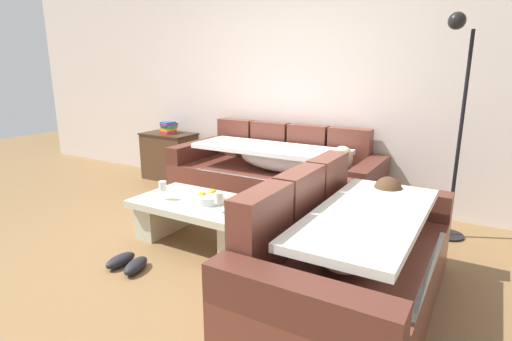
# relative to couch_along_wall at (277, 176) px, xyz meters

# --- Properties ---
(ground_plane) EXTENTS (14.00, 14.00, 0.00)m
(ground_plane) POSITION_rel_couch_along_wall_xyz_m (-0.14, -1.62, -0.33)
(ground_plane) COLOR brown
(back_wall) EXTENTS (9.00, 0.10, 2.70)m
(back_wall) POSITION_rel_couch_along_wall_xyz_m (-0.14, 0.53, 1.02)
(back_wall) COLOR silver
(back_wall) RESTS_ON ground_plane
(couch_along_wall) EXTENTS (2.33, 0.92, 0.88)m
(couch_along_wall) POSITION_rel_couch_along_wall_xyz_m (0.00, 0.00, 0.00)
(couch_along_wall) COLOR brown
(couch_along_wall) RESTS_ON ground_plane
(couch_near_window) EXTENTS (0.92, 1.85, 0.88)m
(couch_near_window) POSITION_rel_couch_along_wall_xyz_m (1.36, -1.58, 0.00)
(couch_near_window) COLOR brown
(couch_near_window) RESTS_ON ground_plane
(coffee_table) EXTENTS (1.20, 0.68, 0.38)m
(coffee_table) POSITION_rel_couch_along_wall_xyz_m (-0.10, -1.23, -0.09)
(coffee_table) COLOR beige
(coffee_table) RESTS_ON ground_plane
(fruit_bowl) EXTENTS (0.28, 0.28, 0.10)m
(fruit_bowl) POSITION_rel_couch_along_wall_xyz_m (-0.03, -1.21, 0.09)
(fruit_bowl) COLOR silver
(fruit_bowl) RESTS_ON coffee_table
(wine_glass_near_left) EXTENTS (0.07, 0.07, 0.17)m
(wine_glass_near_left) POSITION_rel_couch_along_wall_xyz_m (-0.42, -1.36, 0.16)
(wine_glass_near_left) COLOR silver
(wine_glass_near_left) RESTS_ON coffee_table
(wine_glass_near_right) EXTENTS (0.07, 0.07, 0.17)m
(wine_glass_near_right) POSITION_rel_couch_along_wall_xyz_m (0.20, -1.37, 0.16)
(wine_glass_near_right) COLOR silver
(wine_glass_near_right) RESTS_ON coffee_table
(side_cabinet) EXTENTS (0.72, 0.44, 0.64)m
(side_cabinet) POSITION_rel_couch_along_wall_xyz_m (-1.79, 0.23, -0.01)
(side_cabinet) COLOR #4E3421
(side_cabinet) RESTS_ON ground_plane
(book_stack_on_cabinet) EXTENTS (0.20, 0.23, 0.16)m
(book_stack_on_cabinet) POSITION_rel_couch_along_wall_xyz_m (-1.79, 0.23, 0.39)
(book_stack_on_cabinet) COLOR red
(book_stack_on_cabinet) RESTS_ON side_cabinet
(floor_lamp) EXTENTS (0.33, 0.31, 1.95)m
(floor_lamp) POSITION_rel_couch_along_wall_xyz_m (1.73, -0.02, 0.79)
(floor_lamp) COLOR black
(floor_lamp) RESTS_ON ground_plane
(pair_of_shoes) EXTENTS (0.33, 0.29, 0.09)m
(pair_of_shoes) POSITION_rel_couch_along_wall_xyz_m (-0.29, -1.92, -0.29)
(pair_of_shoes) COLOR black
(pair_of_shoes) RESTS_ON ground_plane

